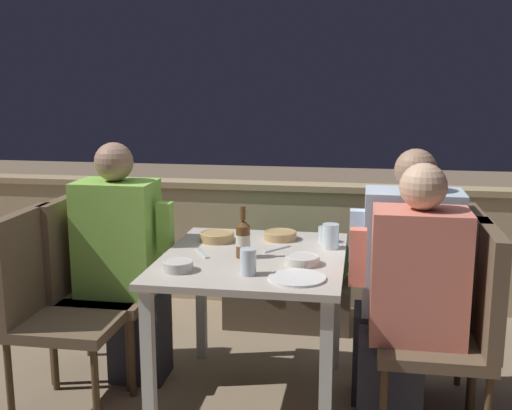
{
  "coord_description": "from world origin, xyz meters",
  "views": [
    {
      "loc": [
        0.47,
        -2.77,
        1.53
      ],
      "look_at": [
        0.0,
        0.07,
        0.94
      ],
      "focal_mm": 45.0,
      "sensor_mm": 36.0,
      "label": 1
    }
  ],
  "objects_px": {
    "person_green_blouse": "(125,263)",
    "person_coral_top": "(409,304)",
    "person_blue_shirt": "(403,279)",
    "chair_left_far": "(86,272)",
    "potted_plant": "(77,270)",
    "chair_right_far": "(449,293)",
    "beer_bottle": "(243,238)",
    "chair_left_near": "(46,295)",
    "chair_right_near": "(461,318)"
  },
  "relations": [
    {
      "from": "person_green_blouse",
      "to": "person_coral_top",
      "type": "distance_m",
      "value": 1.41
    },
    {
      "from": "potted_plant",
      "to": "person_green_blouse",
      "type": "bearing_deg",
      "value": -47.14
    },
    {
      "from": "chair_left_near",
      "to": "chair_left_far",
      "type": "xyz_separation_m",
      "value": [
        0.03,
        0.35,
        0.0
      ]
    },
    {
      "from": "chair_right_near",
      "to": "beer_bottle",
      "type": "relative_size",
      "value": 3.98
    },
    {
      "from": "chair_left_far",
      "to": "person_blue_shirt",
      "type": "height_order",
      "value": "person_blue_shirt"
    },
    {
      "from": "chair_left_near",
      "to": "potted_plant",
      "type": "xyz_separation_m",
      "value": [
        -0.29,
        0.92,
        -0.18
      ]
    },
    {
      "from": "chair_right_near",
      "to": "potted_plant",
      "type": "relative_size",
      "value": 1.55
    },
    {
      "from": "chair_right_near",
      "to": "person_blue_shirt",
      "type": "distance_m",
      "value": 0.39
    },
    {
      "from": "chair_right_near",
      "to": "beer_bottle",
      "type": "xyz_separation_m",
      "value": [
        -0.94,
        0.14,
        0.26
      ]
    },
    {
      "from": "chair_right_far",
      "to": "chair_left_near",
      "type": "bearing_deg",
      "value": -169.69
    },
    {
      "from": "beer_bottle",
      "to": "person_blue_shirt",
      "type": "bearing_deg",
      "value": 13.62
    },
    {
      "from": "chair_right_far",
      "to": "person_blue_shirt",
      "type": "xyz_separation_m",
      "value": [
        -0.21,
        0.0,
        0.06
      ]
    },
    {
      "from": "chair_left_far",
      "to": "beer_bottle",
      "type": "relative_size",
      "value": 3.98
    },
    {
      "from": "person_green_blouse",
      "to": "person_blue_shirt",
      "type": "height_order",
      "value": "person_green_blouse"
    },
    {
      "from": "chair_left_far",
      "to": "beer_bottle",
      "type": "height_order",
      "value": "beer_bottle"
    },
    {
      "from": "chair_left_far",
      "to": "person_coral_top",
      "type": "relative_size",
      "value": 0.78
    },
    {
      "from": "beer_bottle",
      "to": "potted_plant",
      "type": "distance_m",
      "value": 1.47
    },
    {
      "from": "chair_left_far",
      "to": "potted_plant",
      "type": "height_order",
      "value": "chair_left_far"
    },
    {
      "from": "chair_left_far",
      "to": "chair_right_near",
      "type": "relative_size",
      "value": 1.0
    },
    {
      "from": "chair_left_near",
      "to": "chair_right_far",
      "type": "bearing_deg",
      "value": 10.31
    },
    {
      "from": "chair_right_far",
      "to": "beer_bottle",
      "type": "height_order",
      "value": "beer_bottle"
    },
    {
      "from": "person_coral_top",
      "to": "potted_plant",
      "type": "relative_size",
      "value": 1.97
    },
    {
      "from": "chair_left_far",
      "to": "beer_bottle",
      "type": "distance_m",
      "value": 0.91
    },
    {
      "from": "chair_right_near",
      "to": "beer_bottle",
      "type": "height_order",
      "value": "beer_bottle"
    },
    {
      "from": "chair_right_near",
      "to": "chair_right_far",
      "type": "bearing_deg",
      "value": 91.2
    },
    {
      "from": "chair_left_near",
      "to": "person_green_blouse",
      "type": "xyz_separation_m",
      "value": [
        0.24,
        0.35,
        0.06
      ]
    },
    {
      "from": "chair_left_near",
      "to": "person_coral_top",
      "type": "height_order",
      "value": "person_coral_top"
    },
    {
      "from": "chair_right_far",
      "to": "person_blue_shirt",
      "type": "height_order",
      "value": "person_blue_shirt"
    },
    {
      "from": "person_green_blouse",
      "to": "chair_right_near",
      "type": "relative_size",
      "value": 1.3
    },
    {
      "from": "chair_left_near",
      "to": "chair_left_far",
      "type": "distance_m",
      "value": 0.35
    },
    {
      "from": "chair_right_far",
      "to": "potted_plant",
      "type": "distance_m",
      "value": 2.19
    },
    {
      "from": "person_green_blouse",
      "to": "person_blue_shirt",
      "type": "xyz_separation_m",
      "value": [
        1.36,
        -0.02,
        -0.01
      ]
    },
    {
      "from": "chair_left_far",
      "to": "beer_bottle",
      "type": "bearing_deg",
      "value": -12.89
    },
    {
      "from": "chair_left_far",
      "to": "chair_left_near",
      "type": "bearing_deg",
      "value": -95.61
    },
    {
      "from": "person_green_blouse",
      "to": "chair_right_far",
      "type": "relative_size",
      "value": 1.3
    },
    {
      "from": "person_coral_top",
      "to": "chair_right_far",
      "type": "xyz_separation_m",
      "value": [
        0.2,
        0.32,
        -0.05
      ]
    },
    {
      "from": "chair_right_far",
      "to": "potted_plant",
      "type": "xyz_separation_m",
      "value": [
        -2.1,
        0.59,
        -0.18
      ]
    },
    {
      "from": "chair_right_near",
      "to": "person_blue_shirt",
      "type": "relative_size",
      "value": 0.77
    },
    {
      "from": "chair_right_far",
      "to": "beer_bottle",
      "type": "distance_m",
      "value": 0.98
    },
    {
      "from": "chair_right_near",
      "to": "beer_bottle",
      "type": "bearing_deg",
      "value": 171.38
    },
    {
      "from": "person_blue_shirt",
      "to": "chair_left_near",
      "type": "bearing_deg",
      "value": -168.37
    },
    {
      "from": "chair_right_near",
      "to": "chair_right_far",
      "type": "xyz_separation_m",
      "value": [
        -0.01,
        0.32,
        0.0
      ]
    },
    {
      "from": "chair_left_near",
      "to": "person_blue_shirt",
      "type": "bearing_deg",
      "value": 11.63
    },
    {
      "from": "chair_left_near",
      "to": "beer_bottle",
      "type": "relative_size",
      "value": 3.98
    },
    {
      "from": "chair_left_far",
      "to": "person_blue_shirt",
      "type": "xyz_separation_m",
      "value": [
        1.57,
        -0.02,
        0.06
      ]
    },
    {
      "from": "chair_left_far",
      "to": "chair_right_far",
      "type": "relative_size",
      "value": 1.0
    },
    {
      "from": "person_coral_top",
      "to": "potted_plant",
      "type": "distance_m",
      "value": 2.12
    },
    {
      "from": "chair_left_far",
      "to": "chair_right_far",
      "type": "bearing_deg",
      "value": -0.65
    },
    {
      "from": "chair_right_near",
      "to": "person_green_blouse",
      "type": "bearing_deg",
      "value": 167.95
    },
    {
      "from": "chair_left_near",
      "to": "beer_bottle",
      "type": "distance_m",
      "value": 0.94
    }
  ]
}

